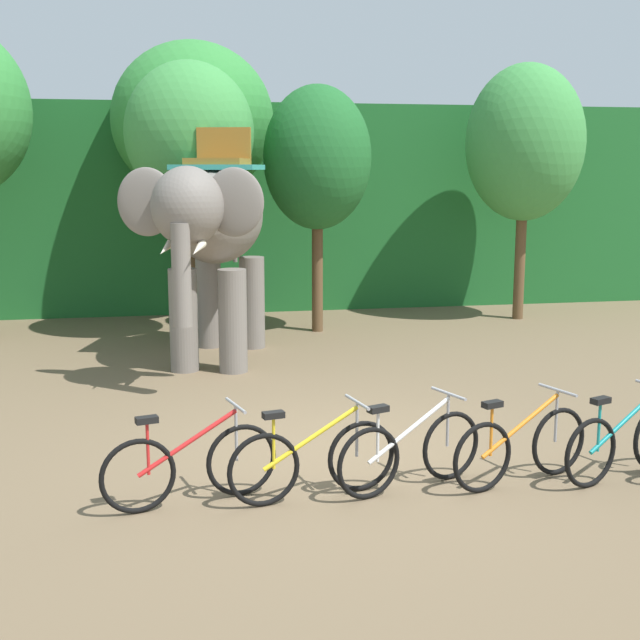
# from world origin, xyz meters

# --- Properties ---
(ground_plane) EXTENTS (80.00, 80.00, 0.00)m
(ground_plane) POSITION_xyz_m (0.00, 0.00, 0.00)
(ground_plane) COLOR brown
(foliage_hedge) EXTENTS (36.00, 6.00, 4.48)m
(foliage_hedge) POSITION_xyz_m (0.00, 12.21, 2.24)
(foliage_hedge) COLOR #1E6028
(foliage_hedge) RESTS_ON ground
(tree_far_left) EXTENTS (2.31, 2.31, 5.00)m
(tree_far_left) POSITION_xyz_m (-1.38, 6.68, 3.68)
(tree_far_left) COLOR brown
(tree_far_left) RESTS_ON ground
(tree_right) EXTENTS (3.26, 3.26, 5.62)m
(tree_right) POSITION_xyz_m (-1.24, 8.69, 4.05)
(tree_right) COLOR brown
(tree_right) RESTS_ON ground
(tree_far_right) EXTENTS (2.03, 2.03, 4.65)m
(tree_far_right) POSITION_xyz_m (0.98, 6.88, 3.29)
(tree_far_right) COLOR brown
(tree_far_right) RESTS_ON ground
(tree_left) EXTENTS (2.39, 2.39, 5.20)m
(tree_left) POSITION_xyz_m (5.37, 7.45, 3.61)
(tree_left) COLOR brown
(tree_left) RESTS_ON ground
(elephant) EXTENTS (2.58, 4.24, 3.78)m
(elephant) POSITION_xyz_m (-1.11, 4.52, 2.20)
(elephant) COLOR slate
(elephant) RESTS_ON ground
(bike_red) EXTENTS (1.67, 0.61, 0.92)m
(bike_red) POSITION_xyz_m (-1.71, -1.28, 0.39)
(bike_red) COLOR black
(bike_red) RESTS_ON ground
(bike_yellow) EXTENTS (1.68, 0.55, 0.92)m
(bike_yellow) POSITION_xyz_m (-0.56, -1.35, 0.39)
(bike_yellow) COLOR black
(bike_yellow) RESTS_ON ground
(bike_white) EXTENTS (1.62, 0.72, 0.92)m
(bike_white) POSITION_xyz_m (0.42, -1.29, 0.39)
(bike_white) COLOR black
(bike_white) RESTS_ON ground
(bike_orange) EXTENTS (1.64, 0.69, 0.92)m
(bike_orange) POSITION_xyz_m (1.55, -1.35, 0.39)
(bike_orange) COLOR black
(bike_orange) RESTS_ON ground
(bike_teal) EXTENTS (1.62, 0.73, 0.92)m
(bike_teal) POSITION_xyz_m (2.64, -1.40, 0.39)
(bike_teal) COLOR black
(bike_teal) RESTS_ON ground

